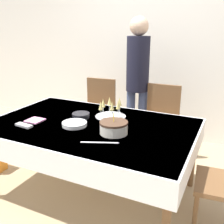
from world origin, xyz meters
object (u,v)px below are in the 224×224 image
Objects in this scene: dining_chair_far_left at (98,112)px; person_standing at (138,74)px; dining_chair_far_right at (160,121)px; plate_stack_main at (75,124)px; birthday_cake at (114,127)px; plate_stack_dessert at (81,116)px; champagne_tray at (111,108)px.

dining_chair_far_left is 0.55× the size of person_standing.
plate_stack_main is at bearing -116.91° from dining_chair_far_right.
birthday_cake is at bearing -55.36° from dining_chair_far_left.
person_standing is (0.49, 0.13, 0.53)m from dining_chair_far_left.
birthday_cake is 1.39× the size of plate_stack_dessert.
person_standing is at bearing 14.27° from dining_chair_far_left.
birthday_cake is 1.06× the size of plate_stack_main.
birthday_cake is 0.51m from plate_stack_dessert.
dining_chair_far_right is (0.85, 0.00, 0.00)m from dining_chair_far_left.
champagne_tray is at bearing -52.67° from dining_chair_far_left.
champagne_tray is 0.42m from plate_stack_main.
plate_stack_dessert is at bearing -146.58° from champagne_tray.
champagne_tray is 1.36× the size of plate_stack_main.
person_standing is (0.17, 1.16, 0.29)m from plate_stack_main.
dining_chair_far_left reaches higher than champagne_tray.
birthday_cake reaches higher than plate_stack_dessert.
plate_stack_dessert is at bearing 106.62° from plate_stack_main.
plate_stack_dessert is at bearing 155.05° from birthday_cake.
dining_chair_far_right reaches higher than champagne_tray.
plate_stack_main is at bearing -98.48° from person_standing.
plate_stack_main is at bearing 179.28° from birthday_cake.
plate_stack_dessert is (-0.25, -0.16, -0.06)m from champagne_tray.
dining_chair_far_left is at bearing 127.33° from champagne_tray.
champagne_tray reaches higher than plate_stack_dessert.
plate_stack_main is (0.32, -1.04, 0.24)m from dining_chair_far_left.
plate_stack_dessert is (-0.06, 0.21, 0.01)m from plate_stack_main.
dining_chair_far_left is 5.44× the size of plate_stack_dessert.
birthday_cake is at bearing -24.95° from plate_stack_dessert.
dining_chair_far_left is 0.73m from person_standing.
dining_chair_far_left is at bearing -179.99° from dining_chair_far_right.
birthday_cake reaches higher than plate_stack_main.
dining_chair_far_right is at bearing 83.01° from birthday_cake.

